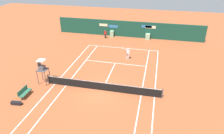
# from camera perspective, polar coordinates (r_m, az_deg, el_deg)

# --- Properties ---
(ground_plane) EXTENTS (80.00, 80.00, 0.01)m
(ground_plane) POSITION_cam_1_polar(r_m,az_deg,el_deg) (21.87, -2.32, -5.59)
(ground_plane) COLOR #A8512D
(tennis_net) EXTENTS (12.10, 0.10, 1.07)m
(tennis_net) POSITION_cam_1_polar(r_m,az_deg,el_deg) (21.13, -2.75, -5.26)
(tennis_net) COLOR #4C4C51
(tennis_net) RESTS_ON ground_plane
(sponsor_back_wall) EXTENTS (25.00, 1.02, 2.73)m
(sponsor_back_wall) POSITION_cam_1_polar(r_m,az_deg,el_deg) (35.99, 4.55, 10.29)
(sponsor_back_wall) COLOR #144233
(sponsor_back_wall) RESTS_ON ground_plane
(umpire_chair) EXTENTS (1.00, 1.00, 2.76)m
(umpire_chair) POSITION_cam_1_polar(r_m,az_deg,el_deg) (22.89, -18.69, -0.37)
(umpire_chair) COLOR #47474C
(umpire_chair) RESTS_ON ground_plane
(player_bench) EXTENTS (0.54, 1.53, 0.88)m
(player_bench) POSITION_cam_1_polar(r_m,az_deg,el_deg) (21.97, -23.06, -6.33)
(player_bench) COLOR #38383D
(player_bench) RESTS_ON ground_plane
(equipment_bag) EXTENTS (1.09, 0.38, 0.32)m
(equipment_bag) POSITION_cam_1_polar(r_m,az_deg,el_deg) (21.26, -24.71, -9.05)
(equipment_bag) COLOR black
(equipment_bag) RESTS_ON ground_plane
(player_on_baseline) EXTENTS (0.62, 0.66, 1.81)m
(player_on_baseline) POSITION_cam_1_polar(r_m,az_deg,el_deg) (27.57, 4.35, 3.97)
(player_on_baseline) COLOR white
(player_on_baseline) RESTS_ON ground_plane
(ball_kid_right_post) EXTENTS (0.46, 0.21, 1.38)m
(ball_kid_right_post) POSITION_cam_1_polar(r_m,az_deg,el_deg) (35.42, -1.87, 9.19)
(ball_kid_right_post) COLOR black
(ball_kid_right_post) RESTS_ON ground_plane
(tennis_ball_by_sideline) EXTENTS (0.07, 0.07, 0.07)m
(tennis_ball_by_sideline) POSITION_cam_1_polar(r_m,az_deg,el_deg) (26.62, -4.80, 0.86)
(tennis_ball_by_sideline) COLOR #CCE033
(tennis_ball_by_sideline) RESTS_ON ground_plane
(tennis_ball_near_service_line) EXTENTS (0.07, 0.07, 0.07)m
(tennis_ball_near_service_line) POSITION_cam_1_polar(r_m,az_deg,el_deg) (30.15, 0.03, 4.28)
(tennis_ball_near_service_line) COLOR #CCE033
(tennis_ball_near_service_line) RESTS_ON ground_plane
(tennis_ball_mid_court) EXTENTS (0.07, 0.07, 0.07)m
(tennis_ball_mid_court) POSITION_cam_1_polar(r_m,az_deg,el_deg) (31.12, -1.61, 5.03)
(tennis_ball_mid_court) COLOR #CCE033
(tennis_ball_mid_court) RESTS_ON ground_plane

